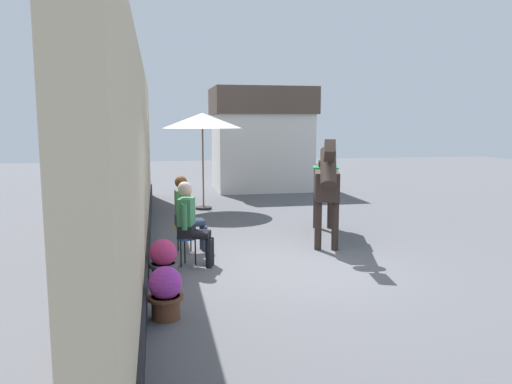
% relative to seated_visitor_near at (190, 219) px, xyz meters
% --- Properties ---
extents(ground_plane, '(40.00, 40.00, 0.00)m').
position_rel_seated_visitor_near_xyz_m(ground_plane, '(1.69, 2.80, -0.78)').
color(ground_plane, '#56565B').
extents(pub_facade_wall, '(0.34, 14.00, 3.40)m').
position_rel_seated_visitor_near_xyz_m(pub_facade_wall, '(-0.86, 1.30, 0.76)').
color(pub_facade_wall, '#CCB793').
rests_on(pub_facade_wall, ground_plane).
extents(distant_cottage, '(3.40, 2.60, 3.50)m').
position_rel_seated_visitor_near_xyz_m(distant_cottage, '(3.09, 9.05, 1.02)').
color(distant_cottage, silver).
rests_on(distant_cottage, ground_plane).
extents(seated_visitor_near, '(0.61, 0.48, 1.39)m').
position_rel_seated_visitor_near_xyz_m(seated_visitor_near, '(0.00, 0.00, 0.00)').
color(seated_visitor_near, '#194C99').
rests_on(seated_visitor_near, ground_plane).
extents(seated_visitor_far, '(0.61, 0.48, 1.39)m').
position_rel_seated_visitor_near_xyz_m(seated_visitor_far, '(-0.01, 0.92, 0.00)').
color(seated_visitor_far, gold).
rests_on(seated_visitor_far, ground_plane).
extents(saddled_horse_center, '(1.15, 2.90, 2.06)m').
position_rel_seated_visitor_near_xyz_m(saddled_horse_center, '(2.77, 1.35, 0.38)').
color(saddled_horse_center, '#2D231E').
rests_on(saddled_horse_center, ground_plane).
extents(flower_planter_near, '(0.43, 0.43, 0.64)m').
position_rel_seated_visitor_near_xyz_m(flower_planter_near, '(-0.45, -2.19, -0.44)').
color(flower_planter_near, brown).
rests_on(flower_planter_near, ground_plane).
extents(flower_planter_far, '(0.43, 0.43, 0.64)m').
position_rel_seated_visitor_near_xyz_m(flower_planter_far, '(-0.45, -0.76, -0.44)').
color(flower_planter_far, '#4C4C51').
rests_on(flower_planter_far, ground_plane).
extents(cafe_parasol, '(2.10, 2.10, 2.58)m').
position_rel_seated_visitor_near_xyz_m(cafe_parasol, '(0.71, 5.37, 1.59)').
color(cafe_parasol, black).
rests_on(cafe_parasol, ground_plane).
extents(satchel_bag, '(0.13, 0.29, 0.20)m').
position_rel_seated_visitor_near_xyz_m(satchel_bag, '(0.18, 2.26, -0.68)').
color(satchel_bag, brown).
rests_on(satchel_bag, ground_plane).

